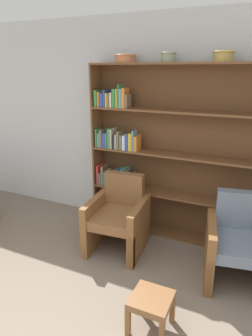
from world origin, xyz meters
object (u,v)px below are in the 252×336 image
Objects in this scene: bookshelf at (173,158)px; armchair_leather at (118,217)px; bowl_olive at (168,57)px; bowl_cream at (125,58)px; footstool at (151,303)px; bowl_terracotta at (223,56)px; armchair_cushioned at (239,244)px.

bookshelf reaches higher than armchair_leather.
bookshelf is 1.19m from bowl_olive.
armchair_leather is (0.17, -0.57, -1.82)m from bowl_cream.
bowl_cream reaches higher than footstool.
bowl_cream reaches higher than bookshelf.
bowl_terracotta is at bearing -154.60° from armchair_leather.
armchair_leather is 1.28m from footstool.
bowl_cream is at bearing -31.04° from armchair_cushioned.
bowl_terracotta is 0.69× the size of footstool.
bowl_olive reaches higher than bowl_cream.
bowl_olive is 0.53× the size of footstool.
bowl_cream is 0.81× the size of footstool.
bowl_olive is at bearing -165.85° from bookshelf.
bowl_terracotta is (1.14, 0.00, 0.01)m from bowl_cream.
bowl_olive is at bearing -127.70° from armchair_leather.
bowl_terracotta is at bearing 0.00° from bowl_cream.
bowl_olive is 1.95m from armchair_leather.
armchair_leather is at bearing -128.11° from bookshelf.
bookshelf is at bearing -44.21° from armchair_cushioned.
armchair_cushioned is at bearing -20.29° from bowl_cream.
bowl_olive is 0.78× the size of bowl_terracotta.
bowl_olive is at bearing 0.00° from bowl_cream.
footstool is at bearing -74.64° from bowl_olive.
bowl_olive reaches higher than armchair_leather.
footstool is (-0.17, -1.57, -1.98)m from bowl_terracotta.
bowl_terracotta reaches higher than armchair_cushioned.
bowl_terracotta is 2.53m from footstool.
bowl_olive reaches higher than bookshelf.
armchair_cushioned is at bearing -29.51° from bowl_olive.
bowl_cream is at bearing 121.67° from footstool.
bowl_olive is at bearing -180.00° from bowl_terracotta.
bowl_terracotta reaches higher than armchair_leather.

